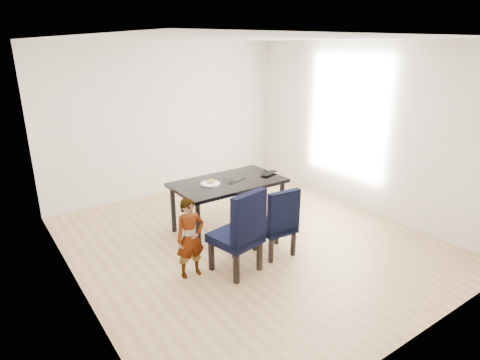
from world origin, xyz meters
TOP-DOWN VIEW (x-y plane):
  - floor at (0.00, 0.00)m, footprint 4.50×5.00m
  - ceiling at (0.00, 0.00)m, footprint 4.50×5.00m
  - wall_back at (0.00, 2.50)m, footprint 4.50×0.01m
  - wall_front at (0.00, -2.50)m, footprint 4.50×0.01m
  - wall_left at (-2.25, 0.00)m, footprint 0.01×5.00m
  - wall_right at (2.25, 0.00)m, footprint 0.01×5.00m
  - dining_table at (0.00, 0.50)m, footprint 1.60×0.90m
  - chair_left at (-0.58, -0.53)m, footprint 0.60×0.62m
  - chair_right at (0.07, -0.47)m, footprint 0.48×0.50m
  - child at (-1.08, -0.32)m, footprint 0.37×0.26m
  - plate at (-0.28, 0.53)m, footprint 0.31×0.31m
  - sandwich at (-0.27, 0.54)m, footprint 0.15×0.09m
  - laptop at (0.68, 0.45)m, footprint 0.36×0.27m
  - cable_tangle at (0.00, 0.39)m, footprint 0.15×0.15m

SIDE VIEW (x-z plane):
  - floor at x=0.00m, z-range -0.01..0.00m
  - dining_table at x=0.00m, z-range 0.00..0.75m
  - chair_right at x=0.07m, z-range 0.00..0.93m
  - child at x=-1.08m, z-range 0.00..0.98m
  - chair_left at x=-0.58m, z-range 0.00..1.06m
  - cable_tangle at x=0.00m, z-range 0.75..0.76m
  - plate at x=-0.28m, z-range 0.75..0.77m
  - laptop at x=0.68m, z-range 0.75..0.77m
  - sandwich at x=-0.27m, z-range 0.77..0.82m
  - wall_back at x=0.00m, z-range 0.00..2.70m
  - wall_front at x=0.00m, z-range 0.00..2.70m
  - wall_left at x=-2.25m, z-range 0.00..2.70m
  - wall_right at x=2.25m, z-range 0.00..2.70m
  - ceiling at x=0.00m, z-range 2.70..2.71m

